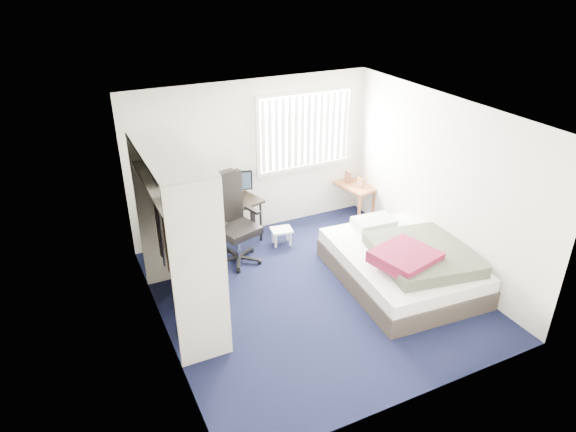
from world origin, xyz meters
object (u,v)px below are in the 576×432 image
at_px(desk, 213,204).
at_px(office_chair, 234,228).
at_px(bed, 403,264).
at_px(nightstand, 352,187).

bearing_deg(desk, office_chair, -71.51).
bearing_deg(bed, office_chair, 140.18).
bearing_deg(office_chair, nightstand, 12.84).
relative_size(desk, office_chair, 1.16).
height_order(desk, office_chair, office_chair).
bearing_deg(desk, bed, -44.78).
bearing_deg(bed, desk, 135.22).
xyz_separation_m(desk, office_chair, (0.15, -0.45, -0.22)).
height_order(office_chair, nightstand, office_chair).
bearing_deg(nightstand, desk, -177.91).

